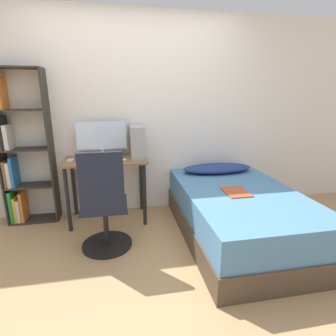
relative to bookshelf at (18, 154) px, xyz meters
name	(u,v)px	position (x,y,z in m)	size (l,w,h in m)	color
ground_plane	(154,273)	(1.41, -1.29, -0.85)	(14.00, 14.00, 0.00)	tan
wall_back	(137,116)	(1.41, 0.15, 0.40)	(8.00, 0.05, 2.50)	silver
desk	(106,171)	(1.00, -0.15, -0.21)	(0.96, 0.55, 0.78)	brown
bookshelf	(18,154)	(0.00, 0.00, 0.00)	(0.57, 0.26, 1.81)	#2D2823
office_chair	(105,213)	(1.00, -0.83, -0.44)	(0.51, 0.51, 1.04)	black
bed	(238,213)	(2.41, -0.82, -0.58)	(1.19, 1.90, 0.53)	#4C3D2D
pillow	(217,168)	(2.41, -0.13, -0.26)	(0.91, 0.36, 0.11)	navy
magazine	(236,192)	(2.34, -0.87, -0.31)	(0.24, 0.32, 0.01)	#B24C2D
monitor	(102,137)	(0.96, 0.01, 0.17)	(0.61, 0.21, 0.43)	#B7B7BC
keyboard	(101,161)	(0.95, -0.26, -0.06)	(0.43, 0.14, 0.02)	silver
pc_tower	(137,141)	(1.38, -0.10, 0.12)	(0.16, 0.41, 0.38)	#99999E
mouse	(124,160)	(1.22, -0.26, -0.06)	(0.06, 0.09, 0.02)	silver
phone	(70,160)	(0.60, -0.15, -0.06)	(0.07, 0.14, 0.01)	#B7B7BC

